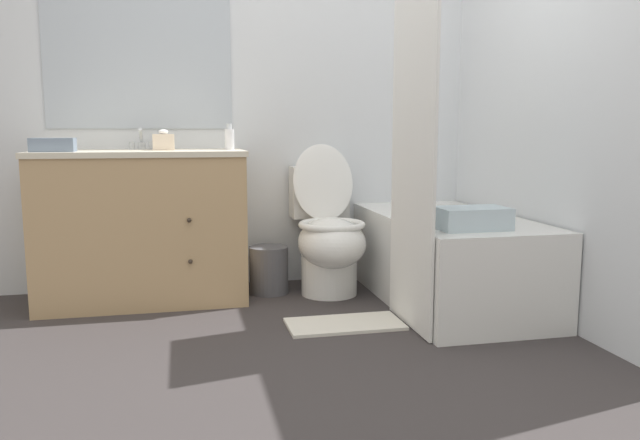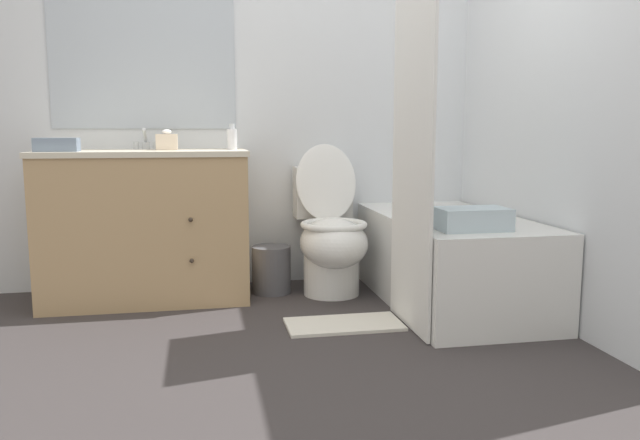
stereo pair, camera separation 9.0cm
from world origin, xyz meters
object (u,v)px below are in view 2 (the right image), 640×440
(bathtub, at_px, (450,259))
(bath_towel_folded, at_px, (472,219))
(sink_faucet, at_px, (146,143))
(hand_towel_folded, at_px, (57,145))
(vanity_cabinet, at_px, (146,224))
(toilet, at_px, (331,237))
(bath_mat, at_px, (344,324))
(tissue_box, at_px, (167,142))
(soap_dispenser, at_px, (232,138))
(wastebasket, at_px, (271,269))

(bathtub, height_order, bath_towel_folded, bath_towel_folded)
(sink_faucet, distance_m, hand_towel_folded, 0.54)
(vanity_cabinet, bearing_deg, hand_towel_folded, -160.67)
(toilet, height_order, bath_mat, toilet)
(bathtub, relative_size, tissue_box, 9.60)
(sink_faucet, height_order, hand_towel_folded, sink_faucet)
(vanity_cabinet, height_order, soap_dispenser, soap_dispenser)
(toilet, bearing_deg, bath_towel_folded, -56.52)
(toilet, bearing_deg, bathtub, -28.34)
(sink_faucet, height_order, tissue_box, sink_faucet)
(tissue_box, xyz_separation_m, bath_towel_folded, (1.45, -0.92, -0.35))
(bath_towel_folded, height_order, bath_mat, bath_towel_folded)
(hand_towel_folded, bearing_deg, toilet, 2.50)
(vanity_cabinet, xyz_separation_m, wastebasket, (0.71, 0.00, -0.29))
(soap_dispenser, bearing_deg, wastebasket, -4.19)
(wastebasket, bearing_deg, hand_towel_folded, -172.54)
(soap_dispenser, xyz_separation_m, hand_towel_folded, (-0.92, -0.16, -0.03))
(vanity_cabinet, distance_m, hand_towel_folded, 0.64)
(vanity_cabinet, relative_size, tissue_box, 7.89)
(sink_faucet, height_order, bathtub, sink_faucet)
(tissue_box, distance_m, bath_mat, 1.45)
(hand_towel_folded, bearing_deg, wastebasket, 7.46)
(tissue_box, bearing_deg, bath_towel_folded, -32.33)
(vanity_cabinet, bearing_deg, toilet, -4.53)
(toilet, distance_m, hand_towel_folded, 1.58)
(wastebasket, distance_m, bath_mat, 0.77)
(bathtub, bearing_deg, hand_towel_folded, 172.77)
(bathtub, bearing_deg, toilet, 151.66)
(bathtub, distance_m, bath_towel_folded, 0.55)
(wastebasket, relative_size, bath_towel_folded, 0.83)
(hand_towel_folded, xyz_separation_m, bath_mat, (1.41, -0.56, -0.88))
(bath_towel_folded, distance_m, bath_mat, 0.81)
(hand_towel_folded, height_order, bath_mat, hand_towel_folded)
(vanity_cabinet, bearing_deg, bath_towel_folded, -28.96)
(sink_faucet, xyz_separation_m, wastebasket, (0.71, -0.18, -0.75))
(soap_dispenser, distance_m, bath_mat, 1.26)
(bath_mat, bearing_deg, soap_dispenser, 124.20)
(soap_dispenser, xyz_separation_m, bath_mat, (0.49, -0.73, -0.91))
(bath_towel_folded, bearing_deg, toilet, 123.48)
(wastebasket, xyz_separation_m, tissue_box, (-0.58, 0.04, 0.76))
(bath_towel_folded, bearing_deg, hand_towel_folded, 160.08)
(sink_faucet, xyz_separation_m, toilet, (1.05, -0.27, -0.55))
(bath_mat, bearing_deg, sink_faucet, 137.83)
(toilet, bearing_deg, soap_dispenser, 169.91)
(tissue_box, height_order, bath_towel_folded, tissue_box)
(sink_faucet, bearing_deg, tissue_box, -47.59)
(toilet, xyz_separation_m, bath_towel_folded, (0.52, -0.79, 0.21))
(wastebasket, xyz_separation_m, soap_dispenser, (-0.22, 0.02, 0.78))
(wastebasket, height_order, soap_dispenser, soap_dispenser)
(sink_faucet, relative_size, wastebasket, 0.51)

